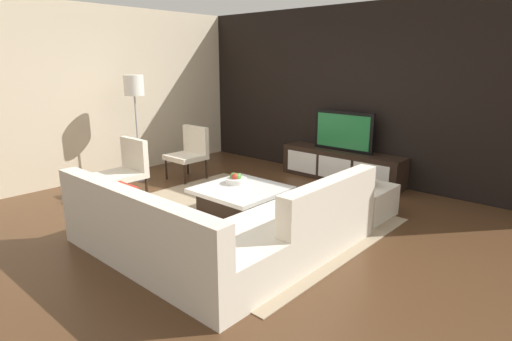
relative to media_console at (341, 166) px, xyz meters
The scene contains 14 objects.
ground_plane 2.41m from the media_console, 90.00° to the right, with size 14.00×14.00×0.00m, color #4C301C.
feature_wall_back 1.19m from the media_console, 90.00° to the left, with size 6.40×0.12×2.80m, color black.
side_wall_left 4.05m from the media_console, 145.54° to the right, with size 0.12×5.20×2.80m, color beige.
area_rug 2.41m from the media_console, 92.39° to the right, with size 3.31×2.77×0.01m, color tan.
media_console is the anchor object (origin of this frame).
television 0.57m from the media_console, 90.00° to the left, with size 1.05×0.06×0.65m.
sectional_couch 3.31m from the media_console, 80.90° to the right, with size 2.45×2.38×0.81m.
coffee_table 2.30m from the media_console, 92.49° to the right, with size 1.01×1.00×0.38m.
accent_chair_near 3.39m from the media_console, 121.31° to the right, with size 0.58×0.55×0.87m.
floor_lamp 3.55m from the media_console, 139.06° to the right, with size 0.31×0.31×1.71m.
ottoman 1.61m from the media_console, 50.41° to the right, with size 0.70×0.70×0.40m, color beige.
fruit_bowl 2.22m from the media_console, 97.33° to the right, with size 0.28×0.28×0.14m.
accent_chair_far 2.53m from the media_console, 141.52° to the right, with size 0.57×0.54×0.87m.
decorative_ball 1.63m from the media_console, 50.41° to the right, with size 0.28×0.28×0.28m, color #AD8451.
Camera 1 is at (3.37, -3.50, 1.93)m, focal length 29.16 mm.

